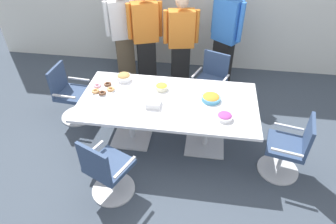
{
  "coord_description": "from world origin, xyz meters",
  "views": [
    {
      "loc": [
        0.47,
        -3.2,
        3.13
      ],
      "look_at": [
        0.0,
        0.0,
        0.55
      ],
      "focal_mm": 31.72,
      "sensor_mm": 36.0,
      "label": 1
    }
  ],
  "objects_px": {
    "napkin_pile": "(153,103)",
    "office_chair_2": "(107,172)",
    "person_standing_0": "(123,33)",
    "office_chair_1": "(71,96)",
    "person_standing_1": "(146,36)",
    "snack_bowl_chips_orange": "(211,98)",
    "snack_bowl_cookies": "(124,77)",
    "office_chair_3": "(289,150)",
    "person_standing_2": "(181,42)",
    "person_standing_3": "(225,35)",
    "snack_bowl_candy_mix": "(225,116)",
    "snack_bowl_chips_yellow": "(162,87)",
    "donut_platter": "(103,89)",
    "office_chair_0": "(211,84)",
    "conference_table": "(168,108)"
  },
  "relations": [
    {
      "from": "office_chair_3",
      "to": "snack_bowl_chips_orange",
      "type": "distance_m",
      "value": 1.19
    },
    {
      "from": "conference_table",
      "to": "office_chair_3",
      "type": "bearing_deg",
      "value": -12.76
    },
    {
      "from": "office_chair_3",
      "to": "snack_bowl_cookies",
      "type": "relative_size",
      "value": 4.26
    },
    {
      "from": "snack_bowl_candy_mix",
      "to": "donut_platter",
      "type": "height_order",
      "value": "snack_bowl_candy_mix"
    },
    {
      "from": "office_chair_0",
      "to": "snack_bowl_chips_yellow",
      "type": "bearing_deg",
      "value": 69.7
    },
    {
      "from": "snack_bowl_chips_orange",
      "to": "snack_bowl_candy_mix",
      "type": "bearing_deg",
      "value": -64.14
    },
    {
      "from": "person_standing_1",
      "to": "snack_bowl_chips_orange",
      "type": "bearing_deg",
      "value": 108.26
    },
    {
      "from": "office_chair_0",
      "to": "person_standing_0",
      "type": "distance_m",
      "value": 1.82
    },
    {
      "from": "snack_bowl_candy_mix",
      "to": "snack_bowl_cookies",
      "type": "height_order",
      "value": "snack_bowl_cookies"
    },
    {
      "from": "person_standing_0",
      "to": "donut_platter",
      "type": "xyz_separation_m",
      "value": [
        0.1,
        -1.55,
        -0.15
      ]
    },
    {
      "from": "napkin_pile",
      "to": "office_chair_2",
      "type": "bearing_deg",
      "value": -114.16
    },
    {
      "from": "office_chair_1",
      "to": "person_standing_0",
      "type": "relative_size",
      "value": 0.52
    },
    {
      "from": "snack_bowl_chips_yellow",
      "to": "napkin_pile",
      "type": "relative_size",
      "value": 0.95
    },
    {
      "from": "office_chair_2",
      "to": "person_standing_0",
      "type": "height_order",
      "value": "person_standing_0"
    },
    {
      "from": "office_chair_3",
      "to": "person_standing_2",
      "type": "distance_m",
      "value": 2.55
    },
    {
      "from": "person_standing_3",
      "to": "snack_bowl_chips_yellow",
      "type": "distance_m",
      "value": 1.68
    },
    {
      "from": "person_standing_0",
      "to": "snack_bowl_candy_mix",
      "type": "xyz_separation_m",
      "value": [
        1.81,
        -1.95,
        -0.13
      ]
    },
    {
      "from": "office_chair_0",
      "to": "office_chair_3",
      "type": "bearing_deg",
      "value": 147.81
    },
    {
      "from": "office_chair_2",
      "to": "snack_bowl_chips_orange",
      "type": "xyz_separation_m",
      "value": [
        1.15,
        1.13,
        0.39
      ]
    },
    {
      "from": "person_standing_3",
      "to": "office_chair_2",
      "type": "bearing_deg",
      "value": 100.64
    },
    {
      "from": "office_chair_3",
      "to": "napkin_pile",
      "type": "bearing_deg",
      "value": 94.85
    },
    {
      "from": "person_standing_3",
      "to": "snack_bowl_candy_mix",
      "type": "xyz_separation_m",
      "value": [
        0.01,
        -1.95,
        -0.21
      ]
    },
    {
      "from": "snack_bowl_chips_orange",
      "to": "snack_bowl_cookies",
      "type": "relative_size",
      "value": 1.2
    },
    {
      "from": "person_standing_3",
      "to": "person_standing_1",
      "type": "bearing_deg",
      "value": 40.71
    },
    {
      "from": "office_chair_0",
      "to": "person_standing_3",
      "type": "height_order",
      "value": "person_standing_3"
    },
    {
      "from": "person_standing_0",
      "to": "napkin_pile",
      "type": "relative_size",
      "value": 9.45
    },
    {
      "from": "snack_bowl_candy_mix",
      "to": "snack_bowl_chips_orange",
      "type": "bearing_deg",
      "value": 115.86
    },
    {
      "from": "person_standing_3",
      "to": "donut_platter",
      "type": "xyz_separation_m",
      "value": [
        -1.7,
        -1.55,
        -0.23
      ]
    },
    {
      "from": "office_chair_2",
      "to": "person_standing_0",
      "type": "distance_m",
      "value": 2.8
    },
    {
      "from": "office_chair_3",
      "to": "snack_bowl_chips_yellow",
      "type": "height_order",
      "value": "office_chair_3"
    },
    {
      "from": "snack_bowl_chips_orange",
      "to": "person_standing_0",
      "type": "bearing_deg",
      "value": 135.89
    },
    {
      "from": "office_chair_2",
      "to": "person_standing_3",
      "type": "relative_size",
      "value": 0.48
    },
    {
      "from": "office_chair_1",
      "to": "donut_platter",
      "type": "distance_m",
      "value": 0.79
    },
    {
      "from": "office_chair_3",
      "to": "person_standing_2",
      "type": "relative_size",
      "value": 0.54
    },
    {
      "from": "office_chair_3",
      "to": "conference_table",
      "type": "bearing_deg",
      "value": 89.22
    },
    {
      "from": "person_standing_0",
      "to": "snack_bowl_chips_orange",
      "type": "distance_m",
      "value": 2.27
    },
    {
      "from": "office_chair_3",
      "to": "person_standing_3",
      "type": "height_order",
      "value": "person_standing_3"
    },
    {
      "from": "office_chair_1",
      "to": "donut_platter",
      "type": "xyz_separation_m",
      "value": [
        0.66,
        -0.24,
        0.36
      ]
    },
    {
      "from": "donut_platter",
      "to": "person_standing_0",
      "type": "bearing_deg",
      "value": 93.78
    },
    {
      "from": "office_chair_0",
      "to": "donut_platter",
      "type": "xyz_separation_m",
      "value": [
        -1.52,
        -0.92,
        0.36
      ]
    },
    {
      "from": "donut_platter",
      "to": "office_chair_3",
      "type": "bearing_deg",
      "value": -10.61
    },
    {
      "from": "snack_bowl_candy_mix",
      "to": "snack_bowl_cookies",
      "type": "xyz_separation_m",
      "value": [
        -1.47,
        0.7,
        0.02
      ]
    },
    {
      "from": "snack_bowl_cookies",
      "to": "donut_platter",
      "type": "height_order",
      "value": "snack_bowl_cookies"
    },
    {
      "from": "office_chair_1",
      "to": "office_chair_2",
      "type": "height_order",
      "value": "same"
    },
    {
      "from": "person_standing_0",
      "to": "office_chair_0",
      "type": "bearing_deg",
      "value": 135.9
    },
    {
      "from": "office_chair_1",
      "to": "snack_bowl_cookies",
      "type": "distance_m",
      "value": 0.98
    },
    {
      "from": "office_chair_0",
      "to": "person_standing_1",
      "type": "height_order",
      "value": "person_standing_1"
    },
    {
      "from": "person_standing_2",
      "to": "snack_bowl_chips_orange",
      "type": "xyz_separation_m",
      "value": [
        0.57,
        -1.47,
        -0.08
      ]
    },
    {
      "from": "person_standing_1",
      "to": "person_standing_0",
      "type": "bearing_deg",
      "value": -33.55
    },
    {
      "from": "person_standing_3",
      "to": "donut_platter",
      "type": "height_order",
      "value": "person_standing_3"
    }
  ]
}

